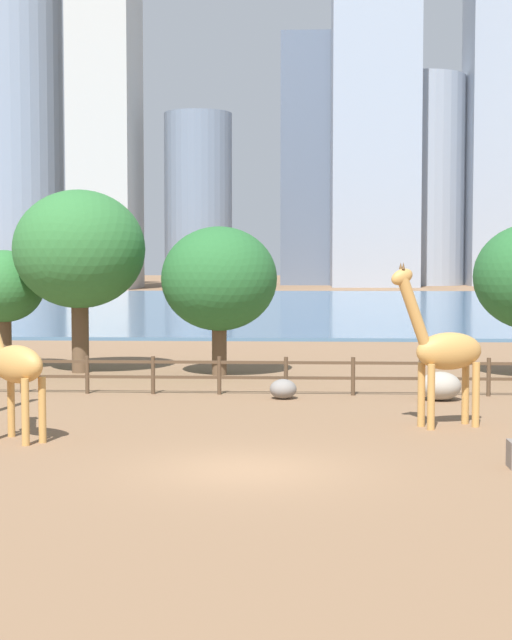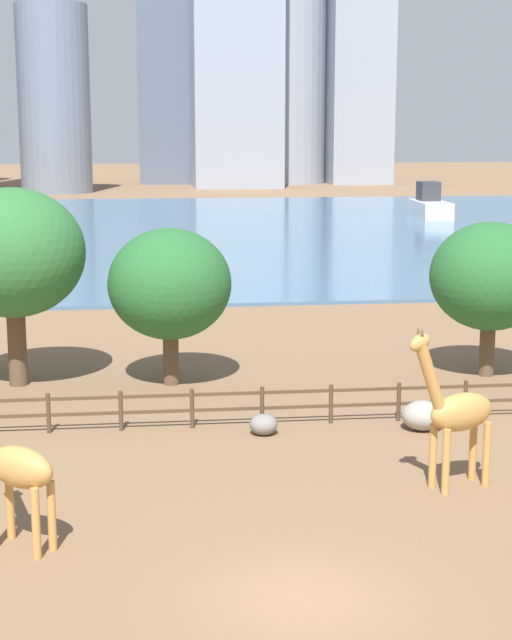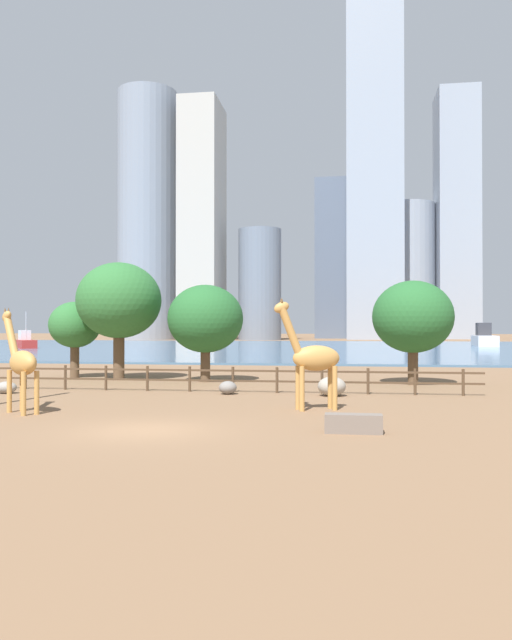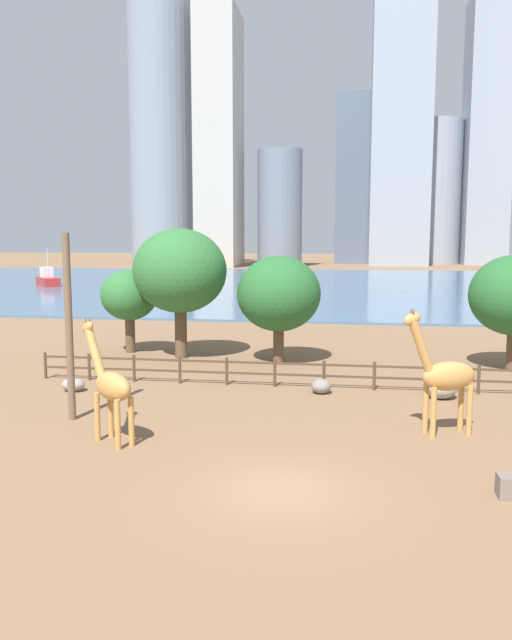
{
  "view_description": "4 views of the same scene",
  "coord_description": "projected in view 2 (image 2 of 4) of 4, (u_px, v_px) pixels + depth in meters",
  "views": [
    {
      "loc": [
        1.24,
        -21.11,
        4.57
      ],
      "look_at": [
        -1.05,
        26.02,
        1.7
      ],
      "focal_mm": 55.0,
      "sensor_mm": 36.0,
      "label": 1
    },
    {
      "loc": [
        -3.14,
        -18.46,
        9.43
      ],
      "look_at": [
        1.51,
        20.89,
        1.78
      ],
      "focal_mm": 55.0,
      "sensor_mm": 36.0,
      "label": 2
    },
    {
      "loc": [
        6.52,
        -19.42,
        3.36
      ],
      "look_at": [
        -0.3,
        26.54,
        3.86
      ],
      "focal_mm": 35.0,
      "sensor_mm": 36.0,
      "label": 3
    },
    {
      "loc": [
        1.81,
        -16.19,
        6.83
      ],
      "look_at": [
        -2.64,
        12.92,
        2.99
      ],
      "focal_mm": 35.0,
      "sensor_mm": 36.0,
      "label": 4
    }
  ],
  "objects": [
    {
      "name": "skyline_tower_short",
      "position": [
        281.0,
        77.0,
        178.39
      ],
      "size": [
        16.34,
        16.34,
        38.41
      ],
      "primitive_type": "cylinder",
      "color": "#939EAD",
      "rests_on": "ground"
    },
    {
      "name": "boulder_near_fence",
      "position": [
        423.0,
        416.0,
        31.38
      ],
      "size": [
        1.36,
        1.26,
        0.94
      ],
      "primitive_type": "ellipsoid",
      "color": "gray",
      "rests_on": "ground"
    },
    {
      "name": "ground_plane",
      "position": [
        172.0,
        227.0,
        98.15
      ],
      "size": [
        400.0,
        400.0,
        0.0
      ],
      "primitive_type": "plane",
      "color": "brown"
    },
    {
      "name": "giraffe_tall",
      "position": [
        457.0,
        412.0,
        25.95
      ],
      "size": [
        2.82,
        1.54,
        4.52
      ],
      "rotation": [
        0.0,
        0.0,
        3.51
      ],
      "color": "#C18C47",
      "rests_on": "ground"
    },
    {
      "name": "harbor_water",
      "position": [
        173.0,
        229.0,
        95.21
      ],
      "size": [
        180.0,
        86.0,
        0.2
      ],
      "primitive_type": "cube",
      "color": "#476B8C",
      "rests_on": "ground"
    },
    {
      "name": "giraffe_companion",
      "position": [
        15.0,
        466.0,
        22.22
      ],
      "size": [
        2.56,
        2.12,
        4.15
      ],
      "rotation": [
        0.0,
        0.0,
        2.49
      ],
      "color": "#C18C47",
      "rests_on": "ground"
    },
    {
      "name": "boat_ferry",
      "position": [
        430.0,
        205.0,
        107.16
      ],
      "size": [
        3.59,
        8.83,
        3.81
      ],
      "rotation": [
        0.0,
        0.0,
        4.66
      ],
      "color": "silver",
      "rests_on": "harbor_water"
    },
    {
      "name": "boulder_by_pole",
      "position": [
        264.0,
        424.0,
        30.91
      ],
      "size": [
        0.89,
        0.87,
        0.65
      ],
      "primitive_type": "ellipsoid",
      "color": "gray",
      "rests_on": "ground"
    },
    {
      "name": "skyline_tower_glass",
      "position": [
        54.0,
        100.0,
        150.6
      ],
      "size": [
        11.01,
        11.01,
        28.35
      ],
      "primitive_type": "cylinder",
      "color": "slate",
      "rests_on": "ground"
    },
    {
      "name": "tree_left_large",
      "position": [
        170.0,
        285.0,
        36.41
      ],
      "size": [
        4.61,
        4.61,
        5.92
      ],
      "color": "brown",
      "rests_on": "ground"
    },
    {
      "name": "tree_right_tall",
      "position": [
        490.0,
        277.0,
        37.72
      ],
      "size": [
        4.66,
        4.66,
        6.03
      ],
      "color": "brown",
      "rests_on": "ground"
    },
    {
      "name": "skyline_block_central",
      "position": [
        175.0,
        55.0,
        178.98
      ],
      "size": [
        13.86,
        15.54,
        46.33
      ],
      "primitive_type": "cube",
      "color": "slate",
      "rests_on": "ground"
    },
    {
      "name": "enclosure_fence",
      "position": [
        236.0,
        404.0,
        31.68
      ],
      "size": [
        26.12,
        0.14,
        1.3
      ],
      "color": "#4C3826",
      "rests_on": "ground"
    },
    {
      "name": "tree_left_small",
      "position": [
        13.0,
        254.0,
        36.11
      ],
      "size": [
        5.34,
        5.34,
        7.43
      ],
      "color": "brown",
      "rests_on": "ground"
    }
  ]
}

